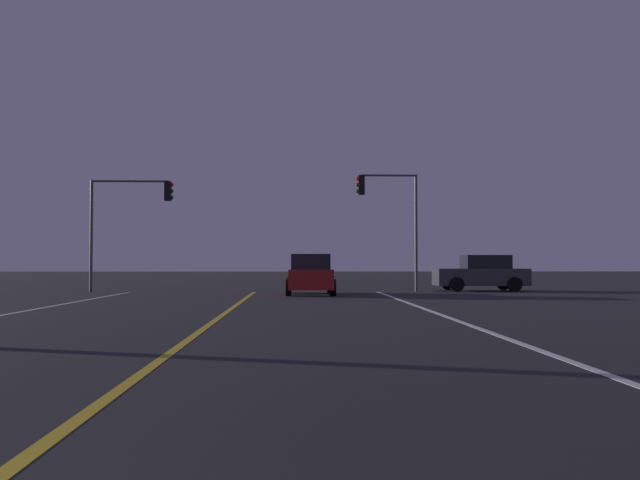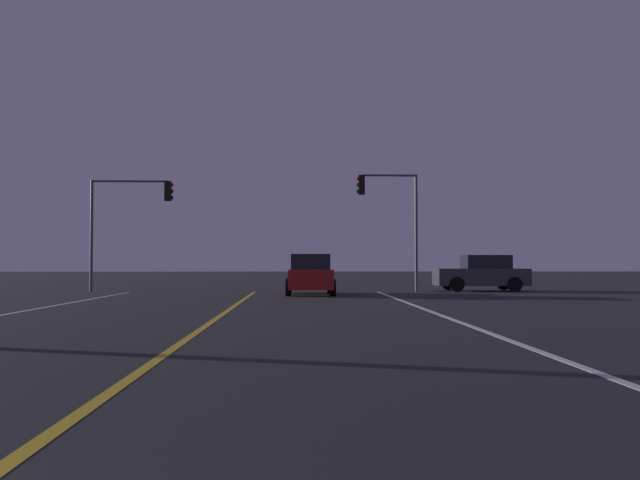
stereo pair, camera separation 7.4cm
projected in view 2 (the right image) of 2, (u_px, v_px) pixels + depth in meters
lane_edge_right at (490, 333)px, 13.18m from camera, size 0.16×36.54×0.01m
lane_center_divider at (194, 334)px, 12.99m from camera, size 0.16×36.54×0.01m
car_ahead_far at (310, 275)px, 29.02m from camera, size 2.02×4.30×1.70m
car_crossing_side at (482, 274)px, 32.66m from camera, size 4.30×2.02×1.70m
traffic_light_near_right at (388, 205)px, 32.07m from camera, size 2.88×0.36×5.46m
traffic_light_near_left at (132, 208)px, 31.68m from camera, size 3.80×0.36×5.14m
street_lamp_right_near at (624, 47)px, 11.24m from camera, size 2.36×0.44×7.62m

